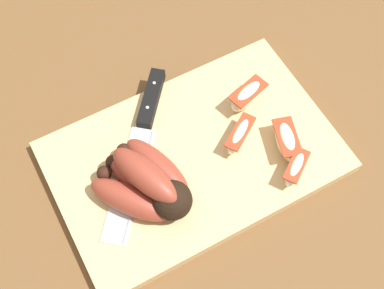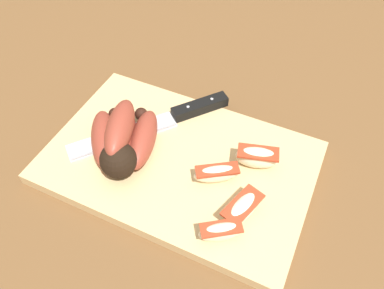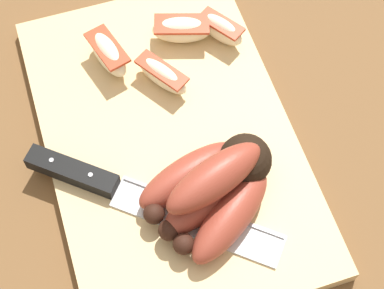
{
  "view_description": "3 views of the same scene",
  "coord_description": "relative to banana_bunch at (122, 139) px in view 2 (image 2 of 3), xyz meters",
  "views": [
    {
      "loc": [
        0.16,
        0.32,
        0.7
      ],
      "look_at": [
        -0.01,
        0.01,
        0.05
      ],
      "focal_mm": 49.51,
      "sensor_mm": 36.0,
      "label": 1
    },
    {
      "loc": [
        -0.19,
        0.33,
        0.48
      ],
      "look_at": [
        -0.03,
        -0.01,
        0.03
      ],
      "focal_mm": 35.35,
      "sensor_mm": 36.0,
      "label": 2
    },
    {
      "loc": [
        0.31,
        -0.07,
        0.63
      ],
      "look_at": [
        0.01,
        0.03,
        0.03
      ],
      "focal_mm": 59.85,
      "sensor_mm": 36.0,
      "label": 3
    }
  ],
  "objects": [
    {
      "name": "apple_wedge_extra",
      "position": [
        -0.19,
        0.07,
        -0.01
      ],
      "size": [
        0.06,
        0.05,
        0.03
      ],
      "color": "#F4E5C1",
      "rests_on": "cutting_board"
    },
    {
      "name": "apple_wedge_middle",
      "position": [
        -0.2,
        -0.06,
        -0.01
      ],
      "size": [
        0.07,
        0.04,
        0.04
      ],
      "color": "#F4E5C1",
      "rests_on": "cutting_board"
    },
    {
      "name": "cutting_board",
      "position": [
        -0.08,
        -0.02,
        -0.04
      ],
      "size": [
        0.41,
        0.26,
        0.02
      ],
      "primitive_type": "cube",
      "color": "tan",
      "rests_on": "ground_plane"
    },
    {
      "name": "banana_bunch",
      "position": [
        0.0,
        0.0,
        0.0
      ],
      "size": [
        0.14,
        0.15,
        0.07
      ],
      "color": "black",
      "rests_on": "cutting_board"
    },
    {
      "name": "chefs_knife",
      "position": [
        -0.04,
        -0.1,
        -0.02
      ],
      "size": [
        0.2,
        0.23,
        0.02
      ],
      "color": "silver",
      "rests_on": "cutting_board"
    },
    {
      "name": "apple_wedge_near",
      "position": [
        -0.15,
        -0.01,
        -0.01
      ],
      "size": [
        0.07,
        0.05,
        0.03
      ],
      "color": "#F4E5C1",
      "rests_on": "cutting_board"
    },
    {
      "name": "ground_plane",
      "position": [
        -0.07,
        -0.04,
        -0.05
      ],
      "size": [
        6.0,
        6.0,
        0.0
      ],
      "primitive_type": "plane",
      "color": "brown"
    },
    {
      "name": "apple_wedge_far",
      "position": [
        -0.21,
        0.03,
        -0.01
      ],
      "size": [
        0.05,
        0.07,
        0.03
      ],
      "color": "#F4E5C1",
      "rests_on": "cutting_board"
    }
  ]
}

